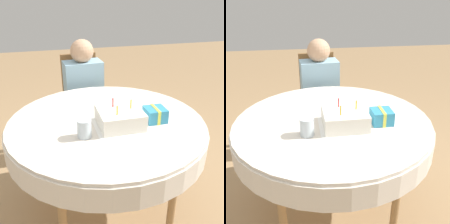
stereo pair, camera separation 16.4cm
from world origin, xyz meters
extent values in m
plane|color=#A37F56|center=(0.00, 0.00, 0.00)|extent=(12.00, 12.00, 0.00)
cylinder|color=silver|center=(0.00, 0.00, 0.76)|extent=(1.25, 1.25, 0.02)
cylinder|color=silver|center=(0.00, 0.00, 0.68)|extent=(1.27, 1.27, 0.14)
cylinder|color=#A37A4C|center=(-0.34, -0.34, 0.38)|extent=(0.05, 0.05, 0.75)
cylinder|color=#A37A4C|center=(0.34, -0.34, 0.38)|extent=(0.05, 0.05, 0.75)
cylinder|color=#A37A4C|center=(-0.34, 0.34, 0.38)|extent=(0.05, 0.05, 0.75)
cylinder|color=#A37A4C|center=(0.34, 0.34, 0.38)|extent=(0.05, 0.05, 0.75)
cube|color=brown|center=(-0.01, 0.84, 0.45)|extent=(0.41, 0.41, 0.04)
cube|color=brown|center=(-0.03, 1.01, 0.72)|extent=(0.34, 0.06, 0.52)
cylinder|color=brown|center=(-0.16, 0.67, 0.21)|extent=(0.04, 0.04, 0.43)
cylinder|color=brown|center=(0.16, 0.69, 0.21)|extent=(0.04, 0.04, 0.43)
cylinder|color=brown|center=(-0.19, 0.99, 0.21)|extent=(0.04, 0.04, 0.43)
cylinder|color=brown|center=(0.13, 1.01, 0.21)|extent=(0.04, 0.04, 0.43)
cylinder|color=tan|center=(-0.09, 0.68, 0.23)|extent=(0.09, 0.09, 0.47)
cylinder|color=tan|center=(0.08, 0.70, 0.23)|extent=(0.09, 0.09, 0.47)
cube|color=#8CB7D1|center=(-0.01, 0.84, 0.70)|extent=(0.36, 0.23, 0.48)
sphere|color=tan|center=(-0.01, 0.84, 1.04)|extent=(0.21, 0.21, 0.21)
cube|color=white|center=(0.06, -0.10, 0.77)|extent=(0.31, 0.31, 0.00)
cube|color=white|center=(0.06, -0.10, 0.83)|extent=(0.26, 0.26, 0.10)
cylinder|color=gold|center=(0.13, -0.10, 0.90)|extent=(0.01, 0.01, 0.06)
cylinder|color=red|center=(0.03, -0.05, 0.90)|extent=(0.01, 0.01, 0.06)
cylinder|color=gold|center=(0.03, -0.16, 0.90)|extent=(0.01, 0.01, 0.06)
cylinder|color=silver|center=(-0.17, -0.18, 0.83)|extent=(0.08, 0.08, 0.11)
cube|color=teal|center=(0.29, -0.10, 0.82)|extent=(0.13, 0.13, 0.09)
cube|color=#EAE54C|center=(0.29, -0.10, 0.82)|extent=(0.02, 0.13, 0.09)
camera|label=1|loc=(-0.35, -1.47, 1.53)|focal=42.00mm
camera|label=2|loc=(-0.19, -1.50, 1.53)|focal=42.00mm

